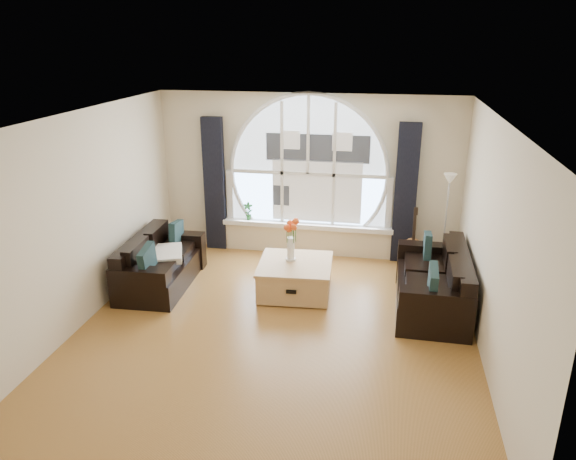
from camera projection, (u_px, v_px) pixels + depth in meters
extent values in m
cube|color=brown|center=(275.00, 331.00, 6.92)|extent=(5.00, 5.50, 0.01)
cube|color=silver|center=(273.00, 118.00, 6.00)|extent=(5.00, 5.50, 0.01)
cube|color=beige|center=(308.00, 176.00, 9.00)|extent=(5.00, 0.01, 2.70)
cube|color=beige|center=(196.00, 360.00, 3.92)|extent=(5.00, 0.01, 2.70)
cube|color=beige|center=(83.00, 219.00, 6.89)|extent=(0.01, 5.50, 2.70)
cube|color=beige|center=(493.00, 246.00, 6.03)|extent=(0.01, 5.50, 2.70)
cube|color=silver|center=(476.00, 156.00, 5.74)|extent=(0.92, 5.50, 0.72)
cube|color=silver|center=(308.00, 160.00, 8.88)|extent=(2.60, 0.06, 2.15)
cube|color=white|center=(307.00, 225.00, 9.19)|extent=(2.90, 0.22, 0.08)
cube|color=white|center=(308.00, 160.00, 8.85)|extent=(2.76, 0.08, 2.15)
cube|color=silver|center=(317.00, 168.00, 8.88)|extent=(1.70, 0.02, 1.50)
cube|color=black|center=(215.00, 185.00, 9.23)|extent=(0.35, 0.12, 2.30)
cube|color=black|center=(405.00, 194.00, 8.68)|extent=(0.35, 0.12, 2.30)
cube|color=black|center=(161.00, 260.00, 8.06)|extent=(0.91, 1.71, 0.74)
cube|color=black|center=(432.00, 281.00, 7.38)|extent=(0.94, 1.85, 0.82)
cube|color=#A98050|center=(295.00, 276.00, 7.86)|extent=(1.11, 1.11, 0.51)
cube|color=silver|center=(163.00, 254.00, 8.01)|extent=(0.71, 0.71, 0.10)
cube|color=white|center=(291.00, 235.00, 7.75)|extent=(0.24, 0.24, 0.70)
cube|color=#B2B2B2|center=(445.00, 224.00, 8.38)|extent=(0.24, 0.24, 1.60)
cube|color=brown|center=(413.00, 237.00, 8.60)|extent=(0.37, 0.25, 1.06)
imported|color=#1E6023|center=(248.00, 211.00, 9.30)|extent=(0.18, 0.14, 0.31)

